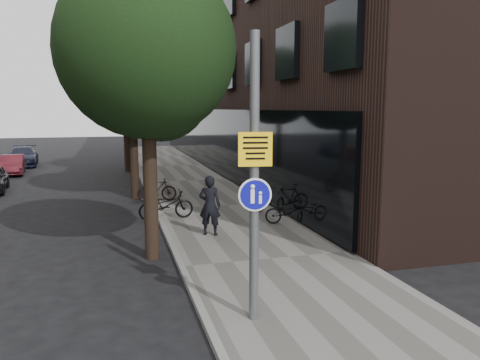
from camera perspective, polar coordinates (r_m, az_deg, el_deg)
name	(u,v)px	position (r m, az deg, el deg)	size (l,w,h in m)	color
ground	(317,321)	(9.07, 9.41, -16.63)	(120.00, 120.00, 0.00)	black
sidewalk	(214,207)	(18.22, -3.14, -3.34)	(4.50, 60.00, 0.12)	slate
curb_edge	(156,211)	(17.89, -10.22, -3.68)	(0.15, 60.00, 0.13)	slate
building_right_dark_brick	(298,29)	(32.18, 7.06, 17.85)	(12.00, 40.00, 18.00)	black
street_tree_near	(149,58)	(12.16, -11.02, 14.43)	(4.40, 4.40, 7.50)	black
street_tree_mid	(133,78)	(20.61, -12.93, 11.98)	(5.00, 5.00, 7.80)	black
street_tree_far	(126,87)	(29.60, -13.75, 10.90)	(5.00, 5.00, 7.80)	black
signpost	(254,180)	(8.05, 1.75, 0.05)	(0.58, 0.17, 5.02)	#595B5E
pedestrian	(210,205)	(13.92, -3.71, -3.10)	(0.65, 0.43, 1.79)	black
parked_bike_facade_near	(289,212)	(15.38, 6.00, -3.84)	(0.54, 1.56, 0.82)	black
parked_bike_facade_far	(271,199)	(16.98, 3.84, -2.29)	(0.48, 1.68, 1.01)	black
parked_bike_curb_near	(166,205)	(16.15, -9.00, -3.02)	(0.65, 1.87, 0.98)	black
parked_bike_curb_far	(157,189)	(19.33, -10.10, -1.14)	(0.45, 1.59, 0.95)	black
parked_car_mid	(13,165)	(30.65, -25.98, 1.69)	(1.22, 3.50, 1.15)	maroon
parked_car_far	(23,156)	(35.03, -24.92, 2.64)	(1.79, 4.41, 1.28)	#1C2132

